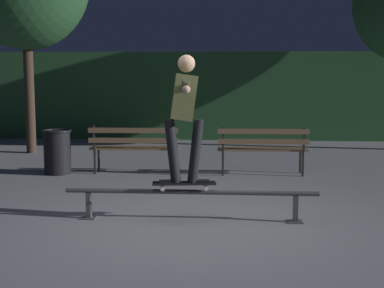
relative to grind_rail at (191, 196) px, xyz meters
name	(u,v)px	position (x,y,z in m)	size (l,w,h in m)	color
ground_plane	(189,224)	(0.00, -0.20, -0.31)	(90.00, 90.00, 0.00)	gray
hedge_backdrop	(214,95)	(0.00, 8.85, 0.89)	(24.00, 1.20, 2.38)	#2D5B33
grind_rail	(191,196)	(0.00, 0.00, 0.00)	(3.13, 0.18, 0.39)	#47474C
skateboard	(184,184)	(-0.08, 0.00, 0.15)	(0.80, 0.29, 0.09)	black
skateboarder	(184,108)	(-0.08, 0.00, 1.09)	(0.63, 1.40, 1.56)	black
park_bench_leftmost	(134,144)	(-1.25, 3.12, 0.23)	(1.61, 0.45, 0.88)	#282623
park_bench_left_center	(263,145)	(1.05, 3.12, 0.23)	(1.61, 0.45, 0.88)	#282623
trash_can	(57,151)	(-2.64, 3.01, 0.11)	(0.52, 0.52, 0.80)	black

